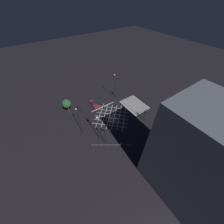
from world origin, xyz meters
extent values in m
plane|color=black|center=(0.00, 0.00, 0.00)|extent=(200.00, 200.00, 0.00)
cube|color=silver|center=(0.00, -6.84, 0.00)|extent=(9.27, 0.50, 0.01)
cube|color=silver|center=(0.00, -7.74, 0.00)|extent=(9.27, 0.50, 0.01)
cube|color=silver|center=(0.00, -8.64, 0.00)|extent=(9.27, 0.50, 0.01)
cube|color=silver|center=(0.00, -9.54, 0.00)|extent=(9.27, 0.50, 0.01)
cube|color=silver|center=(0.00, -10.44, 0.00)|extent=(9.27, 0.50, 0.01)
cube|color=silver|center=(0.00, -11.34, 0.00)|extent=(9.27, 0.50, 0.01)
cube|color=silver|center=(0.00, -12.24, 0.00)|extent=(9.27, 0.50, 0.01)
cube|color=silver|center=(0.00, -13.14, 0.00)|extent=(9.27, 0.50, 0.01)
cube|color=silver|center=(2.91, -2.91, 0.00)|extent=(8.11, 8.11, 0.01)
cube|color=silver|center=(-2.91, -2.91, 0.00)|extent=(8.11, 8.11, 0.01)
cube|color=silver|center=(1.75, -1.75, 0.00)|extent=(8.11, 8.11, 0.01)
cube|color=silver|center=(-1.75, -1.75, 0.00)|extent=(8.11, 8.11, 0.01)
cube|color=silver|center=(0.58, -0.58, 0.00)|extent=(8.11, 8.11, 0.01)
cube|color=silver|center=(-0.58, -0.58, 0.00)|extent=(8.11, 8.11, 0.01)
cube|color=silver|center=(-0.58, 0.58, 0.00)|extent=(8.11, 8.11, 0.01)
cube|color=silver|center=(0.58, 0.58, 0.00)|extent=(8.11, 8.11, 0.01)
cube|color=silver|center=(-1.75, 1.75, 0.00)|extent=(8.11, 8.11, 0.01)
cube|color=silver|center=(1.75, 1.75, 0.00)|extent=(8.11, 8.11, 0.01)
cube|color=silver|center=(-2.91, 2.91, 0.00)|extent=(8.11, 8.11, 0.01)
cube|color=silver|center=(2.91, 2.91, 0.00)|extent=(8.11, 8.11, 0.01)
cube|color=silver|center=(5.65, 0.00, 0.00)|extent=(0.30, 9.27, 0.01)
cube|color=beige|center=(-30.68, -5.03, 2.00)|extent=(1.40, 0.06, 1.80)
cube|color=black|center=(-26.91, -5.03, 2.00)|extent=(1.40, 0.06, 1.80)
cube|color=black|center=(-23.14, -5.03, 2.00)|extent=(1.40, 0.06, 1.80)
cube|color=beige|center=(-19.38, -5.03, 2.00)|extent=(1.40, 0.06, 1.80)
cube|color=black|center=(-26.91, -5.03, 5.54)|extent=(1.40, 0.06, 1.80)
cube|color=beige|center=(-23.14, -5.03, 5.54)|extent=(1.40, 0.06, 1.80)
cube|color=black|center=(-19.38, -5.03, 5.54)|extent=(1.40, 0.06, 1.80)
cube|color=beige|center=(-26.91, -5.03, 9.08)|extent=(1.40, 0.06, 1.80)
cube|color=black|center=(-23.14, -5.03, 9.08)|extent=(1.40, 0.06, 1.80)
cube|color=black|center=(-19.38, -5.03, 9.08)|extent=(1.40, 0.06, 1.80)
cube|color=beige|center=(-23.14, -5.03, 12.62)|extent=(1.40, 0.06, 1.80)
cube|color=beige|center=(-19.38, -5.03, 12.62)|extent=(1.40, 0.06, 1.80)
cube|color=beige|center=(-19.38, -5.03, 16.16)|extent=(1.40, 0.06, 1.80)
cube|color=beige|center=(-19.38, -5.03, 19.70)|extent=(1.40, 0.06, 1.80)
cylinder|color=black|center=(0.14, 7.93, 2.22)|extent=(0.11, 0.11, 4.43)
cube|color=black|center=(0.14, 7.80, 3.93)|extent=(0.28, 0.16, 0.90)
sphere|color=black|center=(0.14, 7.69, 4.23)|extent=(0.18, 0.18, 0.18)
sphere|color=black|center=(0.14, 7.69, 3.93)|extent=(0.18, 0.18, 0.18)
sphere|color=green|center=(0.14, 7.69, 3.63)|extent=(0.18, 0.18, 0.18)
cube|color=black|center=(0.14, 7.89, 3.93)|extent=(0.36, 0.02, 0.98)
cylinder|color=black|center=(-7.05, -7.59, 1.97)|extent=(0.11, 0.11, 3.94)
cube|color=black|center=(-6.91, -7.59, 3.44)|extent=(0.16, 0.28, 0.90)
sphere|color=black|center=(-6.80, -7.59, 3.74)|extent=(0.18, 0.18, 0.18)
sphere|color=black|center=(-6.80, -7.59, 3.44)|extent=(0.18, 0.18, 0.18)
sphere|color=green|center=(-6.80, -7.59, 3.14)|extent=(0.18, 0.18, 0.18)
cube|color=black|center=(-7.00, -7.59, 3.44)|extent=(0.02, 0.36, 0.98)
cylinder|color=black|center=(7.27, 7.91, 2.17)|extent=(0.11, 0.11, 4.35)
cube|color=black|center=(7.13, 7.91, 3.85)|extent=(0.16, 0.28, 0.90)
sphere|color=red|center=(7.02, 7.91, 4.15)|extent=(0.18, 0.18, 0.18)
sphere|color=black|center=(7.02, 7.91, 3.85)|extent=(0.18, 0.18, 0.18)
sphere|color=black|center=(7.02, 7.91, 3.55)|extent=(0.18, 0.18, 0.18)
cube|color=black|center=(7.22, 7.91, 3.85)|extent=(0.02, 0.36, 0.98)
cylinder|color=black|center=(7.63, -7.47, 2.09)|extent=(0.11, 0.11, 4.19)
cube|color=black|center=(7.63, -7.34, 3.69)|extent=(0.28, 0.16, 0.90)
sphere|color=black|center=(7.63, -7.23, 3.99)|extent=(0.18, 0.18, 0.18)
sphere|color=orange|center=(7.63, -7.23, 3.69)|extent=(0.18, 0.18, 0.18)
sphere|color=black|center=(7.63, -7.23, 3.39)|extent=(0.18, 0.18, 0.18)
cube|color=black|center=(7.63, -7.43, 3.69)|extent=(0.36, 0.02, 0.98)
cylinder|color=black|center=(7.31, -7.13, 1.91)|extent=(0.11, 0.11, 3.81)
cube|color=black|center=(7.17, -7.13, 3.31)|extent=(0.16, 0.28, 0.90)
sphere|color=black|center=(7.06, -7.13, 3.61)|extent=(0.18, 0.18, 0.18)
sphere|color=orange|center=(7.06, -7.13, 3.31)|extent=(0.18, 0.18, 0.18)
sphere|color=black|center=(7.06, -7.13, 3.01)|extent=(0.18, 0.18, 0.18)
cube|color=black|center=(7.26, -7.13, 3.31)|extent=(0.02, 0.36, 0.98)
cylinder|color=black|center=(-7.38, -7.79, 2.14)|extent=(0.11, 0.11, 4.28)
cube|color=black|center=(-7.38, -7.66, 3.78)|extent=(0.28, 0.16, 0.90)
sphere|color=black|center=(-7.38, -7.55, 4.08)|extent=(0.18, 0.18, 0.18)
sphere|color=orange|center=(-7.38, -7.55, 3.78)|extent=(0.18, 0.18, 0.18)
sphere|color=black|center=(-7.38, -7.55, 3.48)|extent=(0.18, 0.18, 0.18)
cube|color=black|center=(-7.38, -7.75, 3.78)|extent=(0.36, 0.02, 0.98)
cylinder|color=black|center=(-7.36, 7.18, 2.28)|extent=(0.11, 0.11, 4.57)
cylinder|color=black|center=(-6.29, 7.18, 4.42)|extent=(2.13, 0.09, 0.09)
cube|color=black|center=(-5.23, 7.18, 3.97)|extent=(0.16, 0.28, 0.90)
sphere|color=red|center=(-5.12, 7.18, 4.27)|extent=(0.18, 0.18, 0.18)
sphere|color=black|center=(-5.12, 7.18, 3.97)|extent=(0.18, 0.18, 0.18)
sphere|color=black|center=(-5.12, 7.18, 3.67)|extent=(0.18, 0.18, 0.18)
cube|color=black|center=(-5.32, 7.18, 3.97)|extent=(0.02, 0.36, 0.98)
cylinder|color=black|center=(-7.12, 7.50, 2.20)|extent=(0.11, 0.11, 4.40)
cylinder|color=black|center=(-7.12, 6.58, 4.25)|extent=(0.09, 1.83, 0.09)
cube|color=black|center=(-7.12, 5.67, 3.80)|extent=(0.28, 0.16, 0.90)
sphere|color=black|center=(-7.12, 5.56, 4.10)|extent=(0.18, 0.18, 0.18)
sphere|color=orange|center=(-7.12, 5.56, 3.80)|extent=(0.18, 0.18, 0.18)
sphere|color=black|center=(-7.12, 5.56, 3.50)|extent=(0.18, 0.18, 0.18)
cube|color=black|center=(-7.12, 5.76, 3.80)|extent=(0.36, 0.02, 0.98)
cylinder|color=black|center=(-5.29, 7.99, 4.38)|extent=(0.14, 0.14, 8.76)
sphere|color=#F9E0B2|center=(-5.29, 7.99, 8.93)|extent=(0.58, 0.58, 0.58)
cylinder|color=black|center=(7.29, -6.11, 4.90)|extent=(0.14, 0.14, 9.80)
sphere|color=#F9E0B2|center=(7.29, -6.11, 9.95)|extent=(0.49, 0.49, 0.49)
cylinder|color=black|center=(-0.47, 11.05, 4.74)|extent=(0.14, 0.14, 9.49)
sphere|color=#F9E0B2|center=(-0.47, 11.05, 9.61)|extent=(0.42, 0.42, 0.42)
cylinder|color=#473323|center=(9.80, 11.07, 1.47)|extent=(0.34, 0.34, 2.94)
sphere|color=#235128|center=(9.80, 11.07, 4.04)|extent=(2.95, 2.95, 2.95)
cube|color=maroon|center=(8.28, 2.32, 0.48)|extent=(4.52, 1.75, 0.55)
cube|color=black|center=(8.40, 2.32, 0.97)|extent=(1.90, 1.54, 0.44)
sphere|color=white|center=(6.08, 1.78, 0.41)|extent=(0.16, 0.16, 0.16)
sphere|color=white|center=(6.08, 2.86, 0.41)|extent=(0.16, 0.16, 0.16)
cylinder|color=black|center=(6.88, 1.56, 0.34)|extent=(0.68, 0.20, 0.68)
cylinder|color=black|center=(6.88, 3.07, 0.34)|extent=(0.68, 0.20, 0.68)
cylinder|color=black|center=(9.68, 1.56, 0.34)|extent=(0.68, 0.20, 0.68)
cylinder|color=black|center=(9.68, 3.07, 0.34)|extent=(0.68, 0.20, 0.68)
cylinder|color=#9EA0A5|center=(-6.16, 10.91, 0.53)|extent=(0.05, 0.05, 1.05)
cylinder|color=#9EA0A5|center=(-6.94, 9.79, 0.53)|extent=(0.05, 0.05, 1.05)
cylinder|color=#9EA0A5|center=(-7.71, 8.67, 0.53)|extent=(0.05, 0.05, 1.05)
cylinder|color=#9EA0A5|center=(-8.49, 7.55, 0.53)|extent=(0.05, 0.05, 1.05)
cylinder|color=#9EA0A5|center=(-9.27, 6.43, 0.53)|extent=(0.05, 0.05, 1.05)
cylinder|color=#9EA0A5|center=(-10.05, 5.31, 0.53)|extent=(0.05, 0.05, 1.05)
cylinder|color=#9EA0A5|center=(-10.83, 4.19, 0.53)|extent=(0.05, 0.05, 1.05)
cylinder|color=#9EA0A5|center=(-11.60, 3.07, 0.53)|extent=(0.05, 0.05, 1.05)
cylinder|color=#9EA0A5|center=(-12.38, 1.95, 0.53)|extent=(0.05, 0.05, 1.05)
cylinder|color=#9EA0A5|center=(-9.27, 6.43, 1.01)|extent=(6.25, 8.99, 0.04)
cylinder|color=#9EA0A5|center=(-9.27, 6.43, 0.58)|extent=(6.25, 8.99, 0.04)
camera|label=1|loc=(-23.54, 16.33, 30.59)|focal=20.00mm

